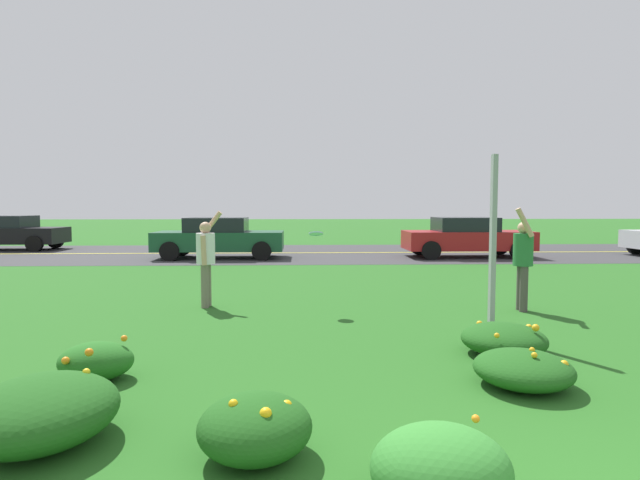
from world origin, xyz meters
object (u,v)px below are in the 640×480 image
Objects in this scene: car_dark_green_center_left at (219,237)px; car_red_center_right at (467,237)px; person_thrower_white_shirt at (206,256)px; car_black_leftmost at (7,233)px; sign_post_near_path at (493,246)px; person_catcher_green_shirt at (523,257)px; frisbee_pale_blue at (316,234)px.

car_dark_green_center_left and car_red_center_right have the same top height.
person_thrower_white_shirt is 16.40m from car_black_leftmost.
sign_post_near_path is 0.58× the size of car_red_center_right.
frisbee_pale_blue is at bearing 177.33° from person_catcher_green_shirt.
car_black_leftmost reaches higher than frisbee_pale_blue.
frisbee_pale_blue is at bearing -70.89° from car_dark_green_center_left.
car_dark_green_center_left is (-6.84, 9.35, -0.21)m from person_catcher_green_shirt.
person_catcher_green_shirt reaches higher than car_red_center_right.
car_dark_green_center_left is at bearing 97.57° from person_thrower_white_shirt.
car_dark_green_center_left is at bearing 109.11° from frisbee_pale_blue.
person_catcher_green_shirt is 0.41× the size of car_dark_green_center_left.
person_thrower_white_shirt is 5.70m from person_catcher_green_shirt.
person_thrower_white_shirt is at bearing 174.34° from person_catcher_green_shirt.
car_red_center_right is at bearing 0.00° from car_dark_green_center_left.
person_thrower_white_shirt is at bearing -131.47° from car_red_center_right.
person_catcher_green_shirt reaches higher than car_dark_green_center_left.
person_catcher_green_shirt reaches higher than person_thrower_white_shirt.
frisbee_pale_blue is 9.74m from car_dark_green_center_left.
person_catcher_green_shirt is 0.41× the size of car_red_center_right.
car_red_center_right is at bearing 48.53° from person_thrower_white_shirt.
person_catcher_green_shirt reaches higher than frisbee_pale_blue.
frisbee_pale_blue is 0.06× the size of car_red_center_right.
sign_post_near_path is at bearing -125.20° from person_catcher_green_shirt.
sign_post_near_path is 0.58× the size of car_black_leftmost.
person_catcher_green_shirt is at bearing -5.66° from person_thrower_white_shirt.
person_thrower_white_shirt is 0.39× the size of car_black_leftmost.
car_red_center_right is (3.29, 11.06, -0.56)m from sign_post_near_path.
sign_post_near_path is 0.58× the size of car_dark_green_center_left.
frisbee_pale_blue is (2.01, -0.39, 0.43)m from person_thrower_white_shirt.
car_black_leftmost and car_dark_green_center_left have the same top height.
sign_post_near_path is at bearing -37.31° from frisbee_pale_blue.
person_catcher_green_shirt is at bearing -53.80° from car_dark_green_center_left.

